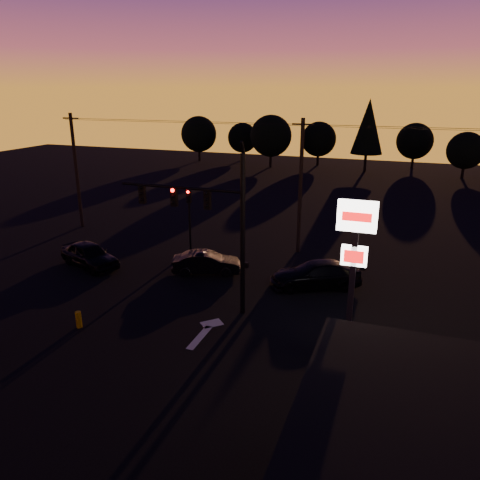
% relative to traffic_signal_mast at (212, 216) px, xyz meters
% --- Properties ---
extents(ground, '(120.00, 120.00, 0.00)m').
position_rel_traffic_signal_mast_xyz_m(ground, '(0.10, -3.99, -4.94)').
color(ground, black).
rests_on(ground, ground).
extents(lane_arrow, '(1.20, 3.10, 0.01)m').
position_rel_traffic_signal_mast_xyz_m(lane_arrow, '(0.60, -2.33, -4.93)').
color(lane_arrow, beige).
rests_on(lane_arrow, ground).
extents(traffic_signal_mast, '(6.79, 0.52, 8.58)m').
position_rel_traffic_signal_mast_xyz_m(traffic_signal_mast, '(0.00, 0.00, 0.00)').
color(traffic_signal_mast, black).
rests_on(traffic_signal_mast, ground).
extents(secondary_signal, '(0.30, 0.31, 4.35)m').
position_rel_traffic_signal_mast_xyz_m(secondary_signal, '(-4.90, 7.49, -2.07)').
color(secondary_signal, black).
rests_on(secondary_signal, ground).
extents(pylon_sign, '(1.50, 0.28, 6.80)m').
position_rel_traffic_signal_mast_xyz_m(pylon_sign, '(7.10, -2.49, -0.02)').
color(pylon_sign, black).
rests_on(pylon_sign, ground).
extents(utility_pole_0, '(1.40, 0.26, 9.00)m').
position_rel_traffic_signal_mast_xyz_m(utility_pole_0, '(-15.90, 10.01, -0.34)').
color(utility_pole_0, black).
rests_on(utility_pole_0, ground).
extents(utility_pole_1, '(1.40, 0.26, 9.00)m').
position_rel_traffic_signal_mast_xyz_m(utility_pole_1, '(2.10, 10.01, -0.34)').
color(utility_pole_1, black).
rests_on(utility_pole_1, ground).
extents(power_wires, '(36.00, 1.22, 0.07)m').
position_rel_traffic_signal_mast_xyz_m(power_wires, '(2.10, 10.01, 3.63)').
color(power_wires, black).
rests_on(power_wires, ground).
extents(bollard, '(0.27, 0.27, 0.81)m').
position_rel_traffic_signal_mast_xyz_m(bollard, '(-5.17, -4.07, -4.53)').
color(bollard, '#A27D00').
rests_on(bollard, ground).
extents(tree_0, '(5.36, 5.36, 6.74)m').
position_rel_traffic_signal_mast_xyz_m(tree_0, '(-21.90, 46.01, -0.88)').
color(tree_0, black).
rests_on(tree_0, ground).
extents(tree_1, '(4.54, 4.54, 5.71)m').
position_rel_traffic_signal_mast_xyz_m(tree_1, '(-15.90, 49.01, -1.50)').
color(tree_1, black).
rests_on(tree_1, ground).
extents(tree_2, '(5.77, 5.78, 7.26)m').
position_rel_traffic_signal_mast_xyz_m(tree_2, '(-9.90, 44.01, -0.57)').
color(tree_2, black).
rests_on(tree_2, ground).
extents(tree_3, '(4.95, 4.95, 6.22)m').
position_rel_traffic_signal_mast_xyz_m(tree_3, '(-3.90, 48.01, -1.19)').
color(tree_3, black).
rests_on(tree_3, ground).
extents(tree_4, '(4.18, 4.18, 9.50)m').
position_rel_traffic_signal_mast_xyz_m(tree_4, '(3.10, 45.01, 0.99)').
color(tree_4, black).
rests_on(tree_4, ground).
extents(tree_5, '(4.95, 4.95, 6.22)m').
position_rel_traffic_signal_mast_xyz_m(tree_5, '(9.10, 50.01, -1.19)').
color(tree_5, black).
rests_on(tree_5, ground).
extents(tree_6, '(4.54, 4.54, 5.71)m').
position_rel_traffic_signal_mast_xyz_m(tree_6, '(15.10, 44.01, -1.50)').
color(tree_6, black).
rests_on(tree_6, ground).
extents(car_left, '(4.89, 3.32, 1.55)m').
position_rel_traffic_signal_mast_xyz_m(car_left, '(-9.68, 2.78, -4.16)').
color(car_left, black).
rests_on(car_left, ground).
extents(car_mid, '(4.37, 2.78, 1.36)m').
position_rel_traffic_signal_mast_xyz_m(car_mid, '(-2.24, 4.24, -4.26)').
color(car_mid, black).
rests_on(car_mid, ground).
extents(car_right, '(5.55, 4.05, 1.49)m').
position_rel_traffic_signal_mast_xyz_m(car_right, '(4.41, 4.46, -4.19)').
color(car_right, black).
rests_on(car_right, ground).
extents(suv_parked, '(4.47, 5.25, 1.34)m').
position_rel_traffic_signal_mast_xyz_m(suv_parked, '(8.57, -5.24, -4.27)').
color(suv_parked, black).
rests_on(suv_parked, ground).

